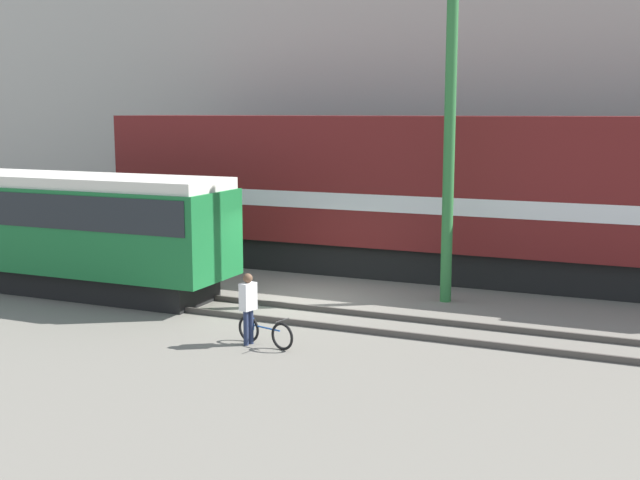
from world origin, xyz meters
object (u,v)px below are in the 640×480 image
(freight_locomotive, at_px, (443,194))
(streetcar, at_px, (70,226))
(person, at_px, (248,302))
(utility_pole_left, at_px, (449,138))
(bicycle, at_px, (265,332))

(freight_locomotive, xyz_separation_m, streetcar, (-8.97, -6.23, -0.67))
(streetcar, distance_m, person, 7.54)
(streetcar, bearing_deg, freight_locomotive, 34.78)
(streetcar, distance_m, utility_pole_left, 10.69)
(streetcar, xyz_separation_m, person, (7.03, -2.57, -0.94))
(streetcar, bearing_deg, bicycle, -18.76)
(freight_locomotive, bearing_deg, utility_pole_left, -72.92)
(freight_locomotive, distance_m, person, 9.15)
(streetcar, height_order, utility_pole_left, utility_pole_left)
(person, bearing_deg, utility_pole_left, 63.02)
(bicycle, bearing_deg, person, -172.82)
(streetcar, xyz_separation_m, utility_pole_left, (9.92, 3.11, 2.46))
(freight_locomotive, xyz_separation_m, utility_pole_left, (0.96, -3.11, 1.79))
(streetcar, relative_size, bicycle, 6.20)
(streetcar, relative_size, utility_pole_left, 1.10)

